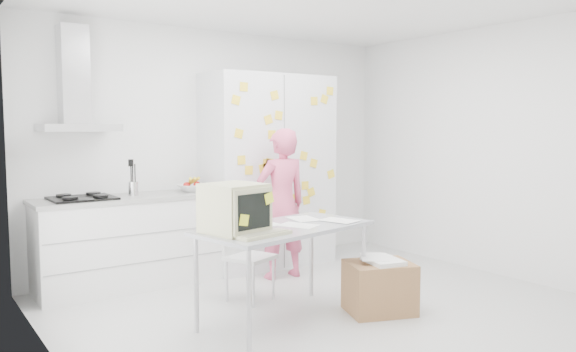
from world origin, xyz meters
TOP-DOWN VIEW (x-y plane):
  - floor at (0.00, 0.00)m, footprint 4.50×4.00m
  - walls at (0.00, 0.72)m, footprint 4.52×4.01m
  - counter_run at (-1.20, 1.70)m, footprint 1.84×0.63m
  - range_hood at (-1.65, 1.84)m, footprint 0.70×0.48m
  - tall_cabinet at (0.45, 1.67)m, footprint 1.50×0.68m
  - person at (0.24, 1.10)m, footprint 0.61×0.42m
  - desk at (-0.80, -0.05)m, footprint 1.59×1.01m
  - chair at (-0.47, 0.67)m, footprint 0.49×0.49m
  - cardboard_box at (0.30, -0.33)m, footprint 0.67×0.61m

SIDE VIEW (x-z plane):
  - floor at x=0.00m, z-range -0.02..0.00m
  - cardboard_box at x=0.30m, z-range -0.01..0.47m
  - counter_run at x=-1.20m, z-range -0.17..1.11m
  - chair at x=-0.47m, z-range 0.06..0.89m
  - person at x=0.24m, z-range 0.00..1.59m
  - desk at x=-0.80m, z-range 0.30..1.48m
  - tall_cabinet at x=0.45m, z-range 0.00..2.20m
  - walls at x=0.00m, z-range 0.00..2.70m
  - range_hood at x=-1.65m, z-range 1.45..2.46m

